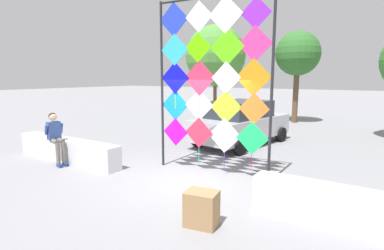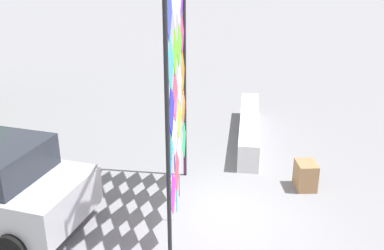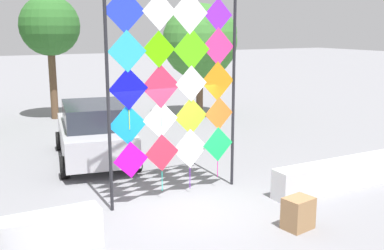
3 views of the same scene
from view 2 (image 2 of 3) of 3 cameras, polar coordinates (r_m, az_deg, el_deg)
The scene contains 4 objects.
ground at distance 8.89m, azimuth 3.63°, elevation -12.06°, with size 120.00×120.00×0.00m, color gray.
plaza_ledge_right at distance 12.40m, azimuth 7.39°, elevation -0.33°, with size 4.22×0.51×0.69m, color silver.
kite_display_rack at distance 8.04m, azimuth -1.91°, elevation 4.90°, with size 3.19×0.26×4.61m.
cardboard_box_large at distance 10.11m, azimuth 14.46°, elevation -6.33°, with size 0.55×0.42×0.62m, color #9E754C.
Camera 2 is at (-7.42, -0.41, 4.89)m, focal length 41.24 mm.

